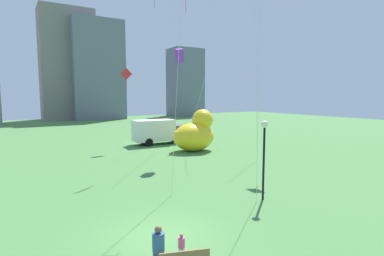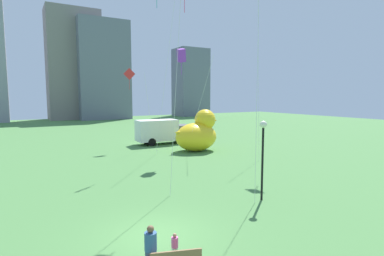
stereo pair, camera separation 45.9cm
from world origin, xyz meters
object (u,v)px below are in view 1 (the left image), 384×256
Objects in this scene: lamppost at (264,144)px; box_truck at (159,132)px; person_adult at (158,248)px; person_child at (181,246)px; kite_red at (128,77)px; kite_purple at (180,56)px; giant_inflatable_duck at (195,133)px.

lamppost reaches higher than box_truck.
person_adult reaches higher than person_child.
kite_red is at bearing 91.29° from lamppost.
lamppost is 0.44× the size of kite_purple.
kite_purple is at bearing 60.94° from person_child.
person_adult is 0.31× the size of giant_inflatable_duck.
person_child is at bearing -155.80° from lamppost.
kite_purple is (8.39, 15.10, 8.58)m from person_child.
lamppost is at bearing -88.71° from kite_red.
person_child is at bearing -105.61° from kite_red.
person_adult is at bearing -121.38° from kite_purple.
person_child is at bearing -113.76° from box_truck.
kite_purple reaches higher than giant_inflatable_duck.
lamppost is (7.88, 3.41, 2.17)m from person_adult.
lamppost is at bearing -99.70° from box_truck.
kite_red reaches higher than giant_inflatable_duck.
kite_purple is (1.98, -7.87, 1.46)m from kite_red.
lamppost reaches higher than person_child.
kite_purple reaches higher than person_child.
kite_purple reaches higher than lamppost.
kite_purple is (-3.16, -2.43, 7.31)m from giant_inflatable_duck.
kite_purple is at bearing -103.13° from box_truck.
box_truck is at bearing 8.16° from kite_red.
lamppost is 20.41m from kite_red.
kite_red reaches higher than box_truck.
giant_inflatable_duck is 6.13m from box_truck.
kite_red is 0.88× the size of kite_purple.
person_adult is 8.86m from lamppost.
person_adult is at bearing -115.49° from box_truck.
person_adult is at bearing -125.13° from giant_inflatable_duck.
person_child is 24.88m from kite_red.
box_truck is 7.37m from kite_red.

